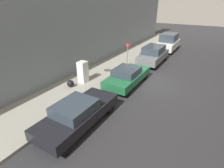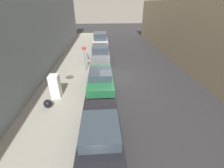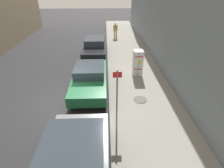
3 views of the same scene
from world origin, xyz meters
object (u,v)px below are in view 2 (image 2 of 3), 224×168
object	(u,v)px
parked_suv_gray	(100,53)
parked_sedan_green	(100,78)
fire_hydrant	(87,56)
parked_van_white	(100,40)
trash_bag	(48,104)
street_sign_post	(85,57)
discarded_refrigerator	(55,86)
parked_sedan_dark	(100,133)

from	to	relation	value
parked_suv_gray	parked_sedan_green	bearing A→B (deg)	-90.00
fire_hydrant	parked_van_white	distance (m)	5.87
trash_bag	fire_hydrant	bearing A→B (deg)	78.63
street_sign_post	parked_suv_gray	bearing A→B (deg)	66.40
discarded_refrigerator	trash_bag	world-z (taller)	discarded_refrigerator
trash_bag	parked_suv_gray	xyz separation A→B (m)	(3.23, 8.65, 0.50)
street_sign_post	trash_bag	distance (m)	5.89
parked_sedan_dark	parked_suv_gray	distance (m)	11.56
parked_suv_gray	fire_hydrant	bearing A→B (deg)	174.22
parked_sedan_green	parked_van_white	world-z (taller)	parked_van_white
parked_sedan_dark	fire_hydrant	bearing A→B (deg)	97.12
fire_hydrant	parked_suv_gray	bearing A→B (deg)	-5.78
discarded_refrigerator	street_sign_post	world-z (taller)	street_sign_post
street_sign_post	parked_suv_gray	size ratio (longest dim) A/B	0.51
street_sign_post	parked_sedan_green	xyz separation A→B (m)	(1.38, -2.78, -0.76)
fire_hydrant	parked_suv_gray	world-z (taller)	parked_suv_gray
street_sign_post	parked_van_white	world-z (taller)	street_sign_post
street_sign_post	parked_sedan_dark	world-z (taller)	street_sign_post
parked_sedan_dark	parked_van_white	xyz separation A→B (m)	(0.00, 17.38, 0.31)
parked_sedan_dark	parked_van_white	world-z (taller)	parked_van_white
parked_van_white	fire_hydrant	bearing A→B (deg)	-104.48
discarded_refrigerator	parked_van_white	world-z (taller)	parked_van_white
parked_sedan_green	parked_suv_gray	bearing A→B (deg)	90.00
street_sign_post	parked_suv_gray	distance (m)	3.50
trash_bag	parked_sedan_dark	size ratio (longest dim) A/B	0.11
trash_bag	parked_sedan_green	size ratio (longest dim) A/B	0.11
street_sign_post	parked_sedan_dark	xyz separation A→B (m)	(1.38, -8.40, -0.73)
parked_suv_gray	parked_van_white	size ratio (longest dim) A/B	0.97
street_sign_post	fire_hydrant	xyz separation A→B (m)	(-0.08, 3.31, -0.93)
parked_sedan_dark	discarded_refrigerator	bearing A→B (deg)	126.23
street_sign_post	parked_sedan_dark	distance (m)	8.54
trash_bag	parked_van_white	bearing A→B (deg)	77.40
fire_hydrant	parked_sedan_green	size ratio (longest dim) A/B	0.17
trash_bag	parked_suv_gray	world-z (taller)	parked_suv_gray
discarded_refrigerator	fire_hydrant	bearing A→B (deg)	78.69
trash_bag	street_sign_post	bearing A→B (deg)	71.36
parked_suv_gray	parked_van_white	bearing A→B (deg)	90.00
parked_sedan_dark	parked_van_white	distance (m)	17.38
fire_hydrant	parked_sedan_green	bearing A→B (deg)	-76.50
discarded_refrigerator	parked_sedan_green	world-z (taller)	discarded_refrigerator
trash_bag	parked_sedan_green	bearing A→B (deg)	39.88
parked_sedan_green	parked_sedan_dark	bearing A→B (deg)	-90.00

